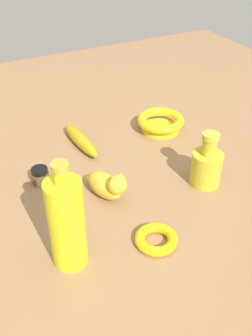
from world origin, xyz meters
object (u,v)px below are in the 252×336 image
object	(u,v)px
bangle	(156,239)
bowl	(161,122)
cat_figurine	(107,185)
bottle_tall	(67,223)
banana	(81,140)
bottle_short	(207,165)
nail_polish_jar	(40,176)

from	to	relation	value
bangle	bowl	bearing A→B (deg)	57.56
cat_figurine	bowl	bearing A→B (deg)	37.69
bottle_tall	bowl	xyz separation A→B (m)	(0.44, 0.37, -0.07)
banana	cat_figurine	size ratio (longest dim) A/B	1.43
bottle_tall	bangle	xyz separation A→B (m)	(0.18, -0.04, -0.09)
bowl	bangle	bearing A→B (deg)	-122.44
bottle_tall	bowl	world-z (taller)	bottle_tall
bottle_short	cat_figurine	xyz separation A→B (m)	(-0.25, 0.06, -0.02)
nail_polish_jar	bowl	bearing A→B (deg)	12.03
bottle_tall	bottle_short	distance (m)	0.41
bottle_short	banana	world-z (taller)	bottle_short
bottle_short	cat_figurine	size ratio (longest dim) A/B	1.04
cat_figurine	bowl	distance (m)	0.36
bottle_short	banana	xyz separation A→B (m)	(-0.21, 0.31, -0.03)
banana	bangle	size ratio (longest dim) A/B	2.15
bottle_tall	banana	xyz separation A→B (m)	(0.18, 0.40, -0.08)
nail_polish_jar	banana	distance (m)	0.20
bowl	bottle_short	bearing A→B (deg)	-98.03
banana	cat_figurine	distance (m)	0.25
bottle_tall	banana	size ratio (longest dim) A/B	1.20
nail_polish_jar	bottle_tall	bearing A→B (deg)	-94.99
nail_polish_jar	bangle	xyz separation A→B (m)	(0.15, -0.32, -0.01)
bottle_tall	bangle	distance (m)	0.20
cat_figurine	banana	bearing A→B (deg)	83.07
bottle_short	bowl	size ratio (longest dim) A/B	1.01
bangle	cat_figurine	world-z (taller)	cat_figurine
banana	bangle	bearing A→B (deg)	176.01
bangle	bowl	xyz separation A→B (m)	(0.26, 0.41, 0.02)
bottle_tall	cat_figurine	size ratio (longest dim) A/B	1.71
cat_figurine	bottle_short	bearing A→B (deg)	-14.21
banana	bangle	distance (m)	0.44
bottle_tall	nail_polish_jar	distance (m)	0.29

